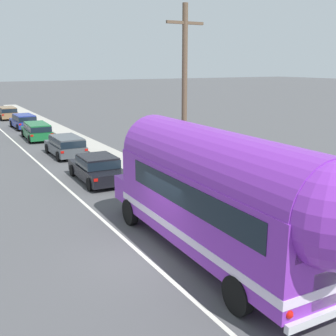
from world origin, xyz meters
The scene contains 10 objects.
ground_plane centered at (0.00, 0.00, 0.00)m, with size 300.00×300.00×0.00m, color #4C4C4F.
lane_markings centered at (1.72, 12.00, 0.00)m, with size 3.86×80.00×0.01m.
sidewalk_slab centered at (4.65, 10.00, 0.07)m, with size 1.84×90.00×0.15m, color #ADA89E.
utility_pole centered at (4.42, 4.88, 4.42)m, with size 1.80×0.24×8.50m.
painted_bus centered at (1.84, -1.49, 2.30)m, with size 2.77×11.25×4.12m.
car_lead centered at (1.82, 9.30, 0.74)m, with size 2.10×4.58×1.37m.
car_second centered at (2.10, 16.12, 0.79)m, with size 1.91×4.29×1.37m.
car_third centered at (1.85, 23.61, 0.80)m, with size 2.02×4.85×1.37m.
car_fourth centered at (2.10, 30.35, 0.78)m, with size 1.98×4.48×1.37m.
car_fifth centered at (1.89, 38.72, 0.78)m, with size 1.93×4.28×1.37m.
Camera 1 is at (-5.35, -10.99, 5.98)m, focal length 44.57 mm.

